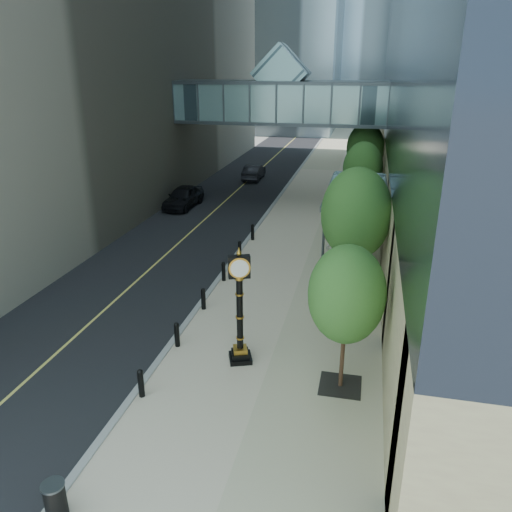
{
  "coord_description": "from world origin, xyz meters",
  "views": [
    {
      "loc": [
        3.94,
        -11.44,
        10.21
      ],
      "look_at": [
        -0.17,
        6.74,
        3.04
      ],
      "focal_mm": 35.0,
      "sensor_mm": 36.0,
      "label": 1
    }
  ],
  "objects_px": {
    "pedestrian": "(332,253)",
    "car_near": "(183,197)",
    "car_far": "(254,172)",
    "trash_bin": "(55,501)",
    "street_clock": "(240,315)"
  },
  "relations": [
    {
      "from": "car_far",
      "to": "trash_bin",
      "type": "bearing_deg",
      "value": 94.89
    },
    {
      "from": "trash_bin",
      "to": "pedestrian",
      "type": "distance_m",
      "value": 17.86
    },
    {
      "from": "street_clock",
      "to": "car_near",
      "type": "relative_size",
      "value": 0.91
    },
    {
      "from": "pedestrian",
      "to": "car_near",
      "type": "height_order",
      "value": "pedestrian"
    },
    {
      "from": "street_clock",
      "to": "trash_bin",
      "type": "bearing_deg",
      "value": -129.4
    },
    {
      "from": "car_near",
      "to": "car_far",
      "type": "xyz_separation_m",
      "value": [
        3.02,
        10.77,
        -0.1
      ]
    },
    {
      "from": "trash_bin",
      "to": "car_near",
      "type": "height_order",
      "value": "car_near"
    },
    {
      "from": "car_near",
      "to": "pedestrian",
      "type": "bearing_deg",
      "value": -37.28
    },
    {
      "from": "trash_bin",
      "to": "street_clock",
      "type": "bearing_deg",
      "value": 70.81
    },
    {
      "from": "street_clock",
      "to": "car_far",
      "type": "bearing_deg",
      "value": 81.83
    },
    {
      "from": "pedestrian",
      "to": "car_near",
      "type": "xyz_separation_m",
      "value": [
        -12.02,
        10.03,
        -0.14
      ]
    },
    {
      "from": "car_near",
      "to": "car_far",
      "type": "bearing_deg",
      "value": 76.91
    },
    {
      "from": "street_clock",
      "to": "car_far",
      "type": "distance_m",
      "value": 31.1
    },
    {
      "from": "car_near",
      "to": "street_clock",
      "type": "bearing_deg",
      "value": -61.6
    },
    {
      "from": "trash_bin",
      "to": "car_near",
      "type": "xyz_separation_m",
      "value": [
        -6.89,
        27.13,
        0.31
      ]
    }
  ]
}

